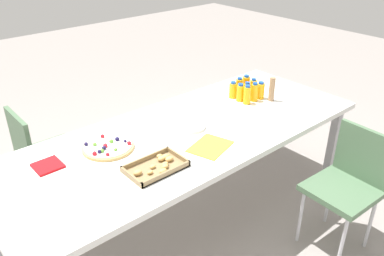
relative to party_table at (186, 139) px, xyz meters
The scene contains 19 objects.
ground_plane 0.70m from the party_table, ahead, with size 12.00×12.00×0.00m, color gray.
party_table is the anchor object (origin of this frame).
chair_near_right 1.08m from the party_table, 49.75° to the right, with size 0.40×0.40×0.83m.
chair_far_left 1.08m from the party_table, 129.02° to the left, with size 0.42×0.42×0.83m.
juice_bottle_0 0.82m from the party_table, 166.14° to the right, with size 0.06×0.06×0.15m.
juice_bottle_1 0.74m from the party_table, 164.66° to the right, with size 0.05×0.05×0.15m.
juice_bottle_2 0.67m from the party_table, 163.10° to the right, with size 0.06×0.06×0.13m.
juice_bottle_3 0.81m from the party_table, behind, with size 0.05×0.05×0.14m.
juice_bottle_4 0.73m from the party_table, behind, with size 0.05×0.05×0.13m.
juice_bottle_5 0.66m from the party_table, 169.74° to the right, with size 0.06×0.06×0.14m.
juice_bottle_6 0.80m from the party_table, behind, with size 0.06×0.06×0.14m.
juice_bottle_7 0.73m from the party_table, behind, with size 0.05×0.05×0.15m.
juice_bottle_8 0.65m from the party_table, behind, with size 0.06×0.06×0.15m.
fruit_pizza 0.52m from the party_table, 16.74° to the right, with size 0.31×0.31×0.05m.
snack_tray 0.46m from the party_table, 28.83° to the left, with size 0.33×0.21×0.04m.
plate_stack 0.10m from the party_table, 155.39° to the right, with size 0.20×0.20×0.02m.
napkin_stack 0.88m from the party_table, 13.01° to the right, with size 0.15×0.15×0.01m, color red.
cardboard_tube 0.83m from the party_table, behind, with size 0.04×0.04×0.19m, color #9E7A56.
paper_folder 0.25m from the party_table, 87.29° to the left, with size 0.26×0.20×0.01m, color yellow.
Camera 1 is at (1.46, 1.75, 1.99)m, focal length 37.08 mm.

